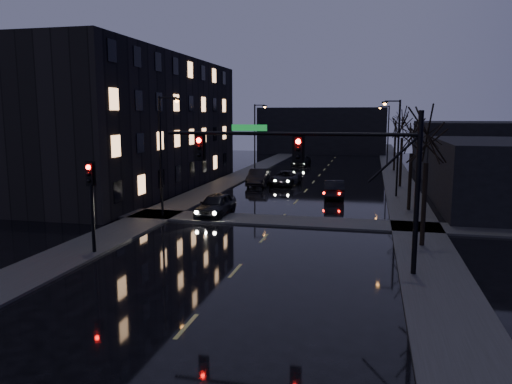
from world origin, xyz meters
The scene contains 23 objects.
ground centered at (0.00, 0.00, 0.00)m, with size 160.00×160.00×0.00m, color black.
sidewalk_left centered at (-8.50, 35.00, 0.06)m, with size 3.00×140.00×0.12m, color #2D2D2B.
sidewalk_right centered at (8.50, 35.00, 0.06)m, with size 3.00×140.00×0.12m, color #2D2D2B.
sidewalk_cross centered at (0.00, 18.50, 0.06)m, with size 40.00×3.00×0.12m, color #2D2D2B.
apartment_block centered at (-16.50, 30.00, 6.00)m, with size 12.00×30.00×12.00m, color black.
commercial_right_near centered at (15.50, 26.00, 2.50)m, with size 10.00×14.00×5.00m, color black.
commercial_right_far centered at (17.00, 48.00, 3.00)m, with size 12.00×18.00×6.00m, color black.
far_block centered at (-3.00, 78.00, 4.00)m, with size 22.00×10.00×8.00m, color black.
signal_mast centered at (3.85, 9.00, 4.87)m, with size 11.11×0.41×7.00m.
signal_pole_left centered at (-7.50, 8.99, 3.01)m, with size 0.35×0.41×4.53m.
tree_near centered at (8.40, 14.00, 6.22)m, with size 3.52×3.52×8.08m.
tree_mid_a centered at (8.40, 24.00, 5.83)m, with size 3.30×3.30×7.58m.
tree_mid_b centered at (8.40, 36.00, 6.61)m, with size 3.74×3.74×8.59m.
tree_far centered at (8.40, 50.00, 6.06)m, with size 3.43×3.43×7.88m.
streetlight_l_near centered at (-7.58, 18.00, 4.77)m, with size 1.53×0.28×8.00m.
streetlight_l_far centered at (-7.58, 45.00, 4.77)m, with size 1.53×0.28×8.00m.
streetlight_r_mid centered at (7.58, 30.00, 4.77)m, with size 1.53×0.28×8.00m.
streetlight_r_far centered at (7.58, 58.00, 4.77)m, with size 1.53×0.28×8.00m.
oncoming_car_a centered at (-4.47, 19.27, 0.77)m, with size 1.82×4.53×1.54m, color black.
oncoming_car_b centered at (-4.93, 34.28, 0.80)m, with size 1.69×4.84×1.59m, color black.
oncoming_car_c centered at (-2.44, 35.34, 0.69)m, with size 2.29×4.97×1.38m, color black.
oncoming_car_d centered at (-3.46, 53.77, 0.69)m, with size 1.92×4.72×1.37m, color black.
lead_car centered at (2.75, 28.72, 0.74)m, with size 1.57×4.51×1.48m, color black.
Camera 1 is at (5.69, -12.46, 6.83)m, focal length 35.00 mm.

